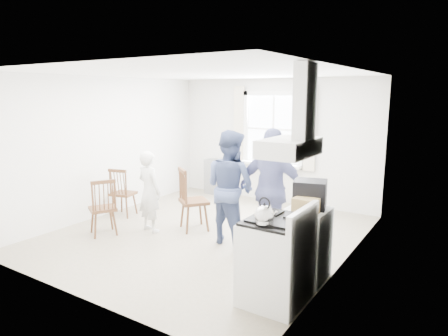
# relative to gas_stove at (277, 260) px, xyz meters

# --- Properties ---
(room_shell) EXTENTS (4.62, 5.12, 2.64)m
(room_shell) POSITION_rel_gas_stove_xyz_m (-1.91, 1.35, 0.82)
(room_shell) COLOR gray
(room_shell) RESTS_ON ground
(window_assembly) EXTENTS (1.88, 0.24, 1.70)m
(window_assembly) POSITION_rel_gas_stove_xyz_m (-1.91, 3.80, 0.98)
(window_assembly) COLOR white
(window_assembly) RESTS_ON room_shell
(range_hood) EXTENTS (0.45, 0.76, 0.94)m
(range_hood) POSITION_rel_gas_stove_xyz_m (0.16, -0.00, 1.42)
(range_hood) COLOR white
(range_hood) RESTS_ON room_shell
(shelf_unit) EXTENTS (0.40, 0.30, 0.80)m
(shelf_unit) POSITION_rel_gas_stove_xyz_m (-3.31, 3.68, -0.08)
(shelf_unit) COLOR gray
(shelf_unit) RESTS_ON ground
(gas_stove) EXTENTS (0.68, 0.76, 1.12)m
(gas_stove) POSITION_rel_gas_stove_xyz_m (0.00, 0.00, 0.00)
(gas_stove) COLOR white
(gas_stove) RESTS_ON ground
(kettle) EXTENTS (0.21, 0.21, 0.30)m
(kettle) POSITION_rel_gas_stove_xyz_m (-0.04, -0.24, 0.56)
(kettle) COLOR silver
(kettle) RESTS_ON gas_stove
(low_cabinet) EXTENTS (0.50, 0.55, 0.90)m
(low_cabinet) POSITION_rel_gas_stove_xyz_m (0.07, 0.70, -0.03)
(low_cabinet) COLOR white
(low_cabinet) RESTS_ON ground
(stereo_stack) EXTENTS (0.46, 0.43, 0.34)m
(stereo_stack) POSITION_rel_gas_stove_xyz_m (0.07, 0.78, 0.59)
(stereo_stack) COLOR black
(stereo_stack) RESTS_ON low_cabinet
(cardboard_box) EXTENTS (0.30, 0.22, 0.18)m
(cardboard_box) POSITION_rel_gas_stove_xyz_m (0.11, 0.53, 0.51)
(cardboard_box) COLOR tan
(cardboard_box) RESTS_ON low_cabinet
(windsor_chair_a) EXTENTS (0.47, 0.46, 0.93)m
(windsor_chair_a) POSITION_rel_gas_stove_xyz_m (-3.79, 1.24, 0.08)
(windsor_chair_a) COLOR #462916
(windsor_chair_a) RESTS_ON ground
(windsor_chair_b) EXTENTS (0.63, 0.62, 1.08)m
(windsor_chair_b) POSITION_rel_gas_stove_xyz_m (-2.28, 1.33, 0.17)
(windsor_chair_b) COLOR #462916
(windsor_chair_b) RESTS_ON ground
(windsor_chair_c) EXTENTS (0.54, 0.54, 0.95)m
(windsor_chair_c) POSITION_rel_gas_stove_xyz_m (-3.23, 0.37, 0.10)
(windsor_chair_c) COLOR #462916
(windsor_chair_c) RESTS_ON ground
(person_left) EXTENTS (0.58, 0.58, 1.37)m
(person_left) POSITION_rel_gas_stove_xyz_m (-2.78, 0.96, 0.20)
(person_left) COLOR silver
(person_left) RESTS_ON ground
(person_mid) EXTENTS (1.00, 1.00, 1.75)m
(person_mid) POSITION_rel_gas_stove_xyz_m (-1.38, 1.25, 0.39)
(person_mid) COLOR #404D77
(person_mid) RESTS_ON ground
(person_right) EXTENTS (1.06, 1.06, 1.81)m
(person_right) POSITION_rel_gas_stove_xyz_m (-0.73, 1.36, 0.42)
(person_right) COLOR navy
(person_right) RESTS_ON ground
(potted_plant) EXTENTS (0.24, 0.24, 0.37)m
(potted_plant) POSITION_rel_gas_stove_xyz_m (-1.50, 3.71, 0.55)
(potted_plant) COLOR #2E6831
(potted_plant) RESTS_ON window_assembly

